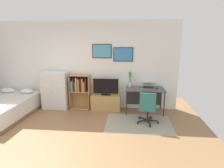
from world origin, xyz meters
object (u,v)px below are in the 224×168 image
bed (2,108)px  bookshelf (79,88)px  office_chair (148,107)px  computer_mouse (157,88)px  dresser (55,90)px  desk (144,92)px  bamboo_vase (130,79)px  tv_stand (106,102)px  television (106,87)px  laptop (148,85)px

bed → bookshelf: bearing=24.5°
office_chair → computer_mouse: size_ratio=8.27×
dresser → desk: 2.76m
dresser → bookshelf: dresser is taller
desk → bamboo_vase: size_ratio=2.41×
bed → tv_stand: bed is taller
bed → tv_stand: size_ratio=2.28×
bookshelf → tv_stand: bearing=-2.8°
tv_stand → bamboo_vase: bearing=7.8°
computer_mouse → bamboo_vase: size_ratio=0.22×
bookshelf → television: bearing=-4.3°
television → office_chair: (1.19, -0.88, -0.28)m
office_chair → bed: bearing=-171.9°
desk → office_chair: 0.89m
tv_stand → office_chair: (1.19, -0.90, 0.22)m
laptop → computer_mouse: laptop is taller
television → bamboo_vase: bamboo_vase is taller
dresser → tv_stand: (1.59, 0.02, -0.35)m
dresser → laptop: bearing=0.9°
television → laptop: size_ratio=1.77×
bookshelf → laptop: bookshelf is taller
bookshelf → desk: (2.01, -0.06, -0.06)m
bookshelf → laptop: size_ratio=2.49×
dresser → office_chair: 2.92m
tv_stand → desk: bearing=-1.1°
bed → bookshelf: 2.22m
laptop → computer_mouse: (0.25, -0.11, -0.05)m
tv_stand → computer_mouse: 1.61m
television → bamboo_vase: (0.73, 0.12, 0.24)m
bookshelf → desk: size_ratio=0.97×
dresser → computer_mouse: dresser is taller
dresser → bamboo_vase: 2.35m
laptop → dresser: bearing=-171.9°
television → office_chair: television is taller
tv_stand → desk: desk is taller
tv_stand → bamboo_vase: 1.04m
bookshelf → computer_mouse: (2.36, -0.12, 0.09)m
laptop → computer_mouse: bearing=-16.5°
dresser → television: (1.59, -0.01, 0.15)m
bookshelf → computer_mouse: size_ratio=10.38×
computer_mouse → tv_stand: bearing=177.0°
television → laptop: bearing=2.3°
bed → desk: size_ratio=1.84×
bed → bamboo_vase: bearing=15.9°
laptop → bookshelf: bearing=-173.1°
bookshelf → tv_stand: 0.94m
tv_stand → computer_mouse: size_ratio=8.65×
computer_mouse → desk: bearing=170.7°
tv_stand → television: 0.49m
dresser → bookshelf: 0.76m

